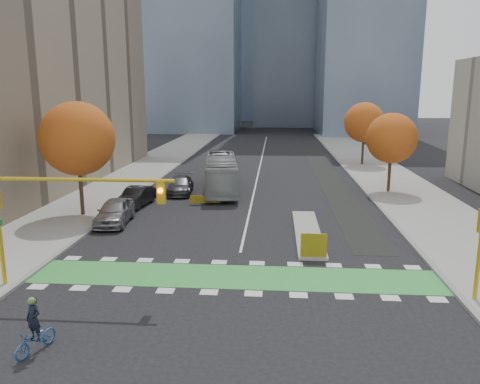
% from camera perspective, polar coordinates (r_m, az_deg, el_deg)
% --- Properties ---
extents(ground, '(300.00, 300.00, 0.00)m').
position_cam_1_polar(ground, '(21.81, -0.98, -11.77)').
color(ground, black).
rests_on(ground, ground).
extents(sidewalk_west, '(7.00, 120.00, 0.15)m').
position_cam_1_polar(sidewalk_west, '(43.61, -16.38, 0.02)').
color(sidewalk_west, gray).
rests_on(sidewalk_west, ground).
extents(sidewalk_east, '(7.00, 120.00, 0.15)m').
position_cam_1_polar(sidewalk_east, '(42.42, 20.17, -0.57)').
color(sidewalk_east, gray).
rests_on(sidewalk_east, ground).
extents(curb_west, '(0.30, 120.00, 0.16)m').
position_cam_1_polar(curb_west, '(42.50, -11.96, -0.06)').
color(curb_west, gray).
rests_on(curb_west, ground).
extents(curb_east, '(0.30, 120.00, 0.16)m').
position_cam_1_polar(curb_east, '(41.60, 15.53, -0.50)').
color(curb_east, gray).
rests_on(curb_east, ground).
extents(bike_crossing, '(20.00, 3.00, 0.01)m').
position_cam_1_polar(bike_crossing, '(23.18, -0.63, -10.26)').
color(bike_crossing, green).
rests_on(bike_crossing, ground).
extents(centre_line, '(0.15, 70.00, 0.01)m').
position_cam_1_polar(centre_line, '(60.53, 2.56, 3.69)').
color(centre_line, silver).
rests_on(centre_line, ground).
extents(bike_lane_paint, '(2.50, 50.00, 0.01)m').
position_cam_1_polar(bike_lane_paint, '(50.94, 10.65, 1.91)').
color(bike_lane_paint, black).
rests_on(bike_lane_paint, ground).
extents(median_island, '(1.60, 10.00, 0.16)m').
position_cam_1_polar(median_island, '(30.22, 8.23, -4.85)').
color(median_island, gray).
rests_on(median_island, ground).
extents(hazard_board, '(1.40, 0.12, 1.30)m').
position_cam_1_polar(hazard_board, '(25.44, 8.98, -6.44)').
color(hazard_board, yellow).
rests_on(hazard_board, median_island).
extents(tree_west, '(5.20, 5.20, 8.22)m').
position_cam_1_polar(tree_west, '(34.90, -19.20, 6.15)').
color(tree_west, '#332114').
rests_on(tree_west, ground).
extents(tree_east_near, '(4.40, 4.40, 7.08)m').
position_cam_1_polar(tree_east_near, '(43.24, 18.00, 6.25)').
color(tree_east_near, '#332114').
rests_on(tree_east_near, ground).
extents(tree_east_far, '(4.80, 4.80, 7.65)m').
position_cam_1_polar(tree_east_far, '(58.93, 14.91, 8.20)').
color(tree_east_far, '#332114').
rests_on(tree_east_far, ground).
extents(traffic_signal_west, '(8.53, 0.56, 5.20)m').
position_cam_1_polar(traffic_signal_west, '(22.21, -21.97, -1.25)').
color(traffic_signal_west, '#BF9914').
rests_on(traffic_signal_west, ground).
extents(cyclist, '(1.16, 1.87, 2.04)m').
position_cam_1_polar(cyclist, '(18.21, -23.70, -15.56)').
color(cyclist, '#22579D').
rests_on(cyclist, ground).
extents(bus, '(4.04, 11.75, 3.21)m').
position_cam_1_polar(bus, '(42.43, -2.29, 2.28)').
color(bus, '#989D9F').
rests_on(bus, ground).
extents(parked_car_a, '(2.42, 5.15, 1.70)m').
position_cam_1_polar(parked_car_a, '(33.02, -15.02, -2.30)').
color(parked_car_a, gray).
rests_on(parked_car_a, ground).
extents(parked_car_b, '(2.20, 4.79, 1.52)m').
position_cam_1_polar(parked_car_b, '(37.65, -12.53, -0.57)').
color(parked_car_b, black).
rests_on(parked_car_b, ground).
extents(parked_car_c, '(2.55, 5.28, 1.48)m').
position_cam_1_polar(parked_car_c, '(41.79, -7.28, 0.84)').
color(parked_car_c, '#444449').
rests_on(parked_car_c, ground).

